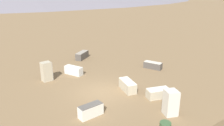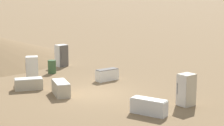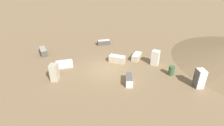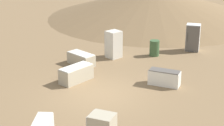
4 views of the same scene
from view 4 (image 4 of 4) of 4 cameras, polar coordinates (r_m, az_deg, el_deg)
ground_plane at (r=16.55m, az=-2.05°, el=-4.72°), size 1000.00×1000.00×0.00m
dirt_mound at (r=31.07m, az=6.30°, el=9.24°), size 17.22×17.22×2.51m
discarded_fridge_1 at (r=17.85m, az=-5.47°, el=-1.64°), size 1.64×1.72×0.75m
discarded_fridge_3 at (r=20.00m, az=-4.73°, el=0.62°), size 1.59×1.60×0.65m
discarded_fridge_6 at (r=17.49m, az=7.98°, el=-2.23°), size 1.54×1.09×0.73m
discarded_fridge_7 at (r=20.97m, az=0.23°, el=2.87°), size 1.02×1.02×1.53m
discarded_fridge_8 at (r=22.66m, az=12.21°, el=3.81°), size 0.94×0.86×1.61m
rusty_barrel at (r=21.49m, az=6.48°, el=2.28°), size 0.55×0.55×0.90m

